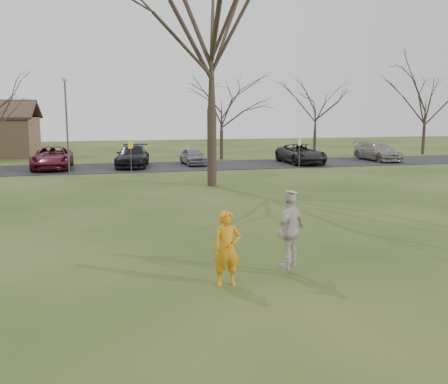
{
  "coord_description": "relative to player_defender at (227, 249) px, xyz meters",
  "views": [
    {
      "loc": [
        -3.61,
        -10.82,
        4.02
      ],
      "look_at": [
        0.0,
        4.0,
        1.5
      ],
      "focal_mm": 38.98,
      "sensor_mm": 36.0,
      "label": 1
    }
  ],
  "objects": [
    {
      "name": "lamp_post",
      "position": [
        -5.04,
        22.76,
        3.08
      ],
      "size": [
        0.34,
        0.34,
        6.27
      ],
      "color": "#47474C",
      "rests_on": "ground"
    },
    {
      "name": "car_2",
      "position": [
        -6.32,
        25.49,
        -0.06
      ],
      "size": [
        2.67,
        5.67,
        1.57
      ],
      "primitive_type": "imported",
      "rotation": [
        0.0,
        0.0,
        0.01
      ],
      "color": "#571423",
      "rests_on": "parking_strip"
    },
    {
      "name": "parking_strip",
      "position": [
        0.96,
        25.26,
        -0.87
      ],
      "size": [
        62.0,
        6.5,
        0.04
      ],
      "primitive_type": "cube",
      "color": "black",
      "rests_on": "ground"
    },
    {
      "name": "player_defender",
      "position": [
        0.0,
        0.0,
        0.0
      ],
      "size": [
        0.66,
        0.45,
        1.78
      ],
      "primitive_type": "imported",
      "rotation": [
        0.0,
        0.0,
        -0.03
      ],
      "color": "orange",
      "rests_on": "ground"
    },
    {
      "name": "car_3",
      "position": [
        -0.75,
        25.56,
        -0.07
      ],
      "size": [
        2.96,
        5.65,
        1.56
      ],
      "primitive_type": "imported",
      "rotation": [
        0.0,
        0.0,
        -0.15
      ],
      "color": "black",
      "rests_on": "parking_strip"
    },
    {
      "name": "small_tree_row",
      "position": [
        5.35,
        30.32,
        3.01
      ],
      "size": [
        55.0,
        5.9,
        8.5
      ],
      "color": "#352821",
      "rests_on": "ground"
    },
    {
      "name": "car_6",
      "position": [
        12.15,
        24.79,
        -0.09
      ],
      "size": [
        2.6,
        5.49,
        1.52
      ],
      "primitive_type": "imported",
      "rotation": [
        0.0,
        0.0,
        0.02
      ],
      "color": "black",
      "rests_on": "parking_strip"
    },
    {
      "name": "big_tree",
      "position": [
        2.96,
        15.26,
        6.11
      ],
      "size": [
        9.0,
        9.0,
        14.0
      ],
      "primitive_type": null,
      "color": "#352821",
      "rests_on": "ground"
    },
    {
      "name": "car_7",
      "position": [
        19.23,
        25.44,
        -0.11
      ],
      "size": [
        2.39,
        5.18,
        1.47
      ],
      "primitive_type": "imported",
      "rotation": [
        0.0,
        0.0,
        0.07
      ],
      "color": "gray",
      "rests_on": "parking_strip"
    },
    {
      "name": "catching_play",
      "position": [
        1.71,
        0.4,
        0.25
      ],
      "size": [
        1.18,
        1.07,
        1.98
      ],
      "color": "beige",
      "rests_on": "ground"
    },
    {
      "name": "ground",
      "position": [
        0.96,
        0.26,
        -0.89
      ],
      "size": [
        120.0,
        120.0,
        0.0
      ],
      "primitive_type": "plane",
      "color": "#1E380F",
      "rests_on": "ground"
    },
    {
      "name": "car_4",
      "position": [
        3.79,
        25.81,
        -0.21
      ],
      "size": [
        1.77,
        3.85,
        1.28
      ],
      "primitive_type": "imported",
      "rotation": [
        0.0,
        0.0,
        0.07
      ],
      "color": "slate",
      "rests_on": "parking_strip"
    },
    {
      "name": "sign_yellow",
      "position": [
        -1.04,
        22.26,
        0.56
      ],
      "size": [
        0.35,
        0.35,
        2.08
      ],
      "color": "#47474C",
      "rests_on": "ground"
    },
    {
      "name": "sign_white",
      "position": [
        10.96,
        22.26,
        0.56
      ],
      "size": [
        0.35,
        0.35,
        2.08
      ],
      "color": "#47474C",
      "rests_on": "ground"
    }
  ]
}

